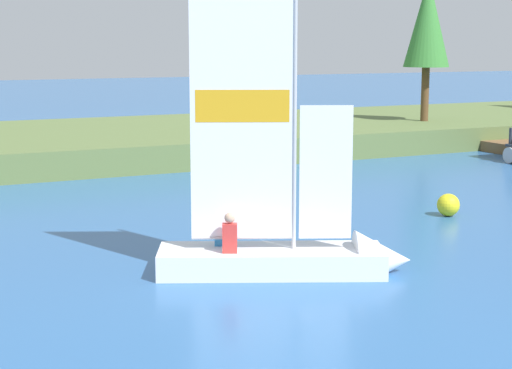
{
  "coord_description": "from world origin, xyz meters",
  "views": [
    {
      "loc": [
        -9.37,
        -4.04,
        4.39
      ],
      "look_at": [
        -1.14,
        12.78,
        1.2
      ],
      "focal_mm": 58.19,
      "sensor_mm": 36.0,
      "label": 1
    }
  ],
  "objects": [
    {
      "name": "shore_bank",
      "position": [
        0.0,
        28.32,
        0.48
      ],
      "size": [
        80.0,
        11.75,
        0.97
      ],
      "primitive_type": "cube",
      "color": "#5B703D",
      "rests_on": "ground"
    },
    {
      "name": "shoreline_tree_midright",
      "position": [
        13.68,
        25.92,
        5.29
      ],
      "size": [
        2.02,
        2.02,
        6.35
      ],
      "color": "brown",
      "rests_on": "shore_bank"
    },
    {
      "name": "channel_buoy",
      "position": [
        4.28,
        12.58,
        0.29
      ],
      "size": [
        0.58,
        0.58,
        0.58
      ],
      "primitive_type": "sphere",
      "color": "yellow",
      "rests_on": "ground"
    },
    {
      "name": "sailboat",
      "position": [
        -1.7,
        9.52,
        0.52
      ],
      "size": [
        4.95,
        3.17,
        6.48
      ],
      "rotation": [
        0.0,
        0.0,
        -0.43
      ],
      "color": "white",
      "rests_on": "ground"
    }
  ]
}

